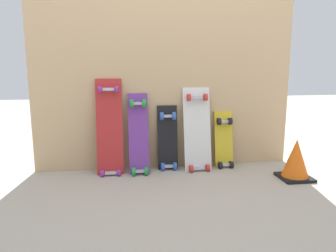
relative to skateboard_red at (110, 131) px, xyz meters
The scene contains 8 objects.
ground_plane 0.60m from the skateboard_red, ahead, with size 12.00×12.00×0.00m, color #A89E8E.
plywood_wall_panel 0.75m from the skateboard_red, 13.35° to the left, with size 2.23×0.04×1.83m, color tan.
skateboard_red is the anchor object (origin of this frame).
skateboard_purple 0.24m from the skateboard_red, ahead, with size 0.17×0.25×0.72m.
skateboard_black 0.50m from the skateboard_red, ahead, with size 0.17×0.15×0.61m.
skateboard_white 0.74m from the skateboard_red, ahead, with size 0.23×0.22×0.77m.
skateboard_yellow 1.00m from the skateboard_red, ahead, with size 0.16×0.17×0.55m.
traffic_cone 1.51m from the skateboard_red, 14.68° to the right, with size 0.24×0.24×0.32m.
Camera 1 is at (-0.41, -2.75, 0.91)m, focal length 35.27 mm.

